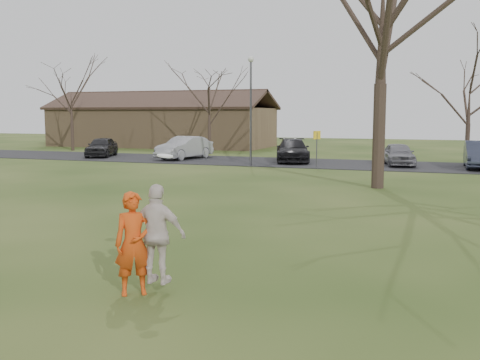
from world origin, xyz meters
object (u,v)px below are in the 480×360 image
(lamp_post, at_px, (251,97))
(big_tree, at_px, (383,12))
(car_0, at_px, (102,147))
(catching_play, at_px, (158,234))
(car_4, at_px, (399,154))
(building, at_px, (162,125))
(car_1, at_px, (184,148))
(car_3, at_px, (293,150))
(player_defender, at_px, (134,243))

(lamp_post, distance_m, big_tree, 11.38)
(car_0, bearing_deg, catching_play, -73.52)
(car_4, bearing_deg, building, 137.15)
(car_0, height_order, car_1, car_1)
(car_0, bearing_deg, car_3, -17.02)
(player_defender, distance_m, car_3, 25.68)
(car_4, distance_m, lamp_post, 9.18)
(catching_play, bearing_deg, big_tree, 81.97)
(car_0, distance_m, car_3, 13.57)
(catching_play, bearing_deg, car_3, 99.35)
(lamp_post, bearing_deg, catching_play, -75.15)
(car_3, bearing_deg, player_defender, -97.39)
(car_1, bearing_deg, car_4, 12.45)
(lamp_post, relative_size, big_tree, 0.45)
(lamp_post, bearing_deg, car_0, 168.35)
(car_3, distance_m, car_4, 6.39)
(catching_play, distance_m, lamp_post, 23.26)
(car_0, distance_m, catching_play, 30.43)
(catching_play, distance_m, building, 42.74)
(car_0, height_order, big_tree, big_tree)
(player_defender, relative_size, building, 0.08)
(player_defender, xyz_separation_m, car_1, (-11.07, 25.08, -0.09))
(car_0, relative_size, catching_play, 1.85)
(player_defender, xyz_separation_m, big_tree, (2.45, 14.96, 6.13))
(car_0, height_order, building, building)
(car_4, relative_size, big_tree, 0.27)
(car_1, bearing_deg, player_defender, -53.94)
(car_3, distance_m, building, 20.19)
(car_3, height_order, lamp_post, lamp_post)
(car_1, distance_m, catching_play, 27.42)
(big_tree, bearing_deg, building, 133.73)
(catching_play, distance_m, big_tree, 16.10)
(catching_play, height_order, lamp_post, lamp_post)
(catching_play, bearing_deg, player_defender, -156.22)
(player_defender, relative_size, car_0, 0.43)
(catching_play, relative_size, lamp_post, 0.35)
(car_0, bearing_deg, car_1, -17.49)
(car_0, height_order, car_3, car_3)
(player_defender, height_order, catching_play, catching_play)
(car_3, relative_size, catching_play, 2.25)
(building, bearing_deg, car_0, -80.47)
(lamp_post, bearing_deg, car_1, 154.66)
(car_0, bearing_deg, lamp_post, -30.78)
(building, xyz_separation_m, lamp_post, (14.00, -15.50, 2.04))
(building, bearing_deg, big_tree, -46.27)
(car_4, relative_size, building, 0.19)
(car_3, xyz_separation_m, catching_play, (4.15, -25.24, 0.28))
(car_3, bearing_deg, lamp_post, -136.80)
(player_defender, xyz_separation_m, car_3, (-3.79, 25.40, -0.12))
(car_1, bearing_deg, lamp_post, -13.09)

